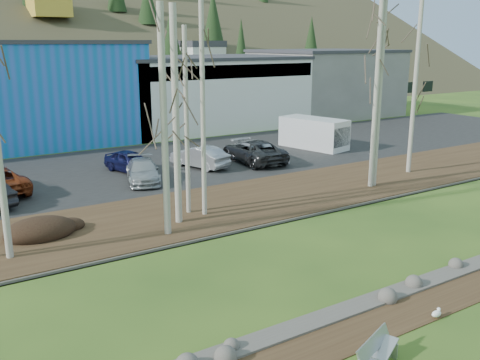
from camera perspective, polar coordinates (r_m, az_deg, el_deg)
dirt_strip at (r=18.70m, az=19.24°, el=-12.28°), size 80.00×1.80×0.03m
near_bank_rocks at (r=19.25m, az=16.87°, el=-11.32°), size 80.00×0.80×0.50m
river at (r=21.85m, az=8.68°, el=-7.65°), size 80.00×8.00×0.90m
far_bank_rocks at (r=24.86m, az=2.45°, el=-4.71°), size 80.00×0.80×0.46m
far_bank at (r=27.38m, az=-1.39°, el=-2.70°), size 80.00×7.00×0.15m
parking_lot at (r=36.47m, az=-9.99°, el=1.47°), size 80.00×14.00×0.14m
building_blue at (r=47.65m, az=-23.68°, el=8.50°), size 20.40×12.24×8.30m
building_white at (r=53.57m, az=-4.07°, el=9.42°), size 18.36×12.24×6.80m
building_grey at (r=62.79m, az=9.05°, el=10.25°), size 14.28×12.24×7.30m
bench_damaged at (r=14.90m, az=14.27°, el=-17.53°), size 1.86×1.14×0.79m
seagull at (r=17.81m, az=20.24°, el=-13.20°), size 0.43×0.20×0.31m
dirt_mound at (r=24.39m, az=-20.58°, el=-4.94°), size 3.02×2.13×0.59m
birch_2 at (r=23.73m, az=-6.85°, el=6.61°), size 0.31×0.31×9.62m
birch_3 at (r=24.65m, az=-4.01°, el=8.91°), size 0.22×0.22×11.27m
birch_4 at (r=22.28m, az=-8.10°, el=6.00°), size 0.29×0.29×9.58m
birch_5 at (r=25.18m, az=-5.72°, el=6.13°), size 0.22×0.22×8.78m
birch_6 at (r=30.92m, az=14.63°, el=9.00°), size 0.30×0.30×10.60m
birch_7 at (r=30.65m, az=14.32°, el=8.90°), size 0.27×0.27×10.51m
birch_8 at (r=34.86m, az=18.15°, el=9.27°), size 0.27×0.27×10.52m
car_3 at (r=32.07m, az=-10.32°, el=0.97°), size 3.12×4.81×1.30m
car_4 at (r=34.54m, az=-11.63°, el=1.95°), size 2.57×4.31×1.38m
car_5 at (r=35.23m, az=-4.33°, el=2.49°), size 2.66×4.57×1.42m
car_6 at (r=36.59m, az=1.47°, el=3.09°), size 2.88×5.72×1.55m
car_7 at (r=37.03m, az=2.19°, el=3.07°), size 2.36×4.84×1.36m
van_white at (r=41.88m, az=8.11°, el=4.94°), size 3.31×5.64×2.31m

